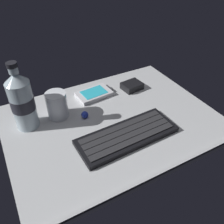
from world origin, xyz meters
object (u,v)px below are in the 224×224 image
juice_cup (57,106)px  charger_block (132,86)px  keyboard (126,136)px  trackball_mouse (85,115)px  handheld_device (94,94)px  water_bottle (22,101)px

juice_cup → charger_block: bearing=5.1°
keyboard → trackball_mouse: trackball_mouse is taller
keyboard → juice_cup: size_ratio=3.45×
keyboard → trackball_mouse: size_ratio=13.34×
handheld_device → trackball_mouse: bearing=-128.8°
juice_cup → trackball_mouse: juice_cup is taller
handheld_device → water_bottle: bearing=-168.1°
water_bottle → trackball_mouse: 18.85cm
handheld_device → juice_cup: juice_cup is taller
keyboard → handheld_device: size_ratio=2.21×
water_bottle → trackball_mouse: bearing=-15.7°
charger_block → trackball_mouse: (-21.98, -7.26, -0.10)cm
juice_cup → charger_block: size_ratio=1.21×
handheld_device → charger_block: size_ratio=1.89×
handheld_device → juice_cup: 16.03cm
keyboard → trackball_mouse: 15.50cm
keyboard → handheld_device: 23.79cm
handheld_device → charger_block: (14.10, -2.52, 0.47)cm
keyboard → juice_cup: bearing=126.3°
charger_block → water_bottle: bearing=-176.1°
handheld_device → water_bottle: (-24.35, -5.14, 8.28)cm
juice_cup → water_bottle: water_bottle is taller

